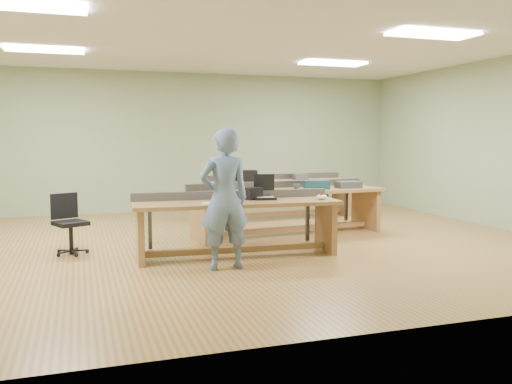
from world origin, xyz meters
TOP-DOWN VIEW (x-y plane):
  - floor at (0.00, 0.00)m, footprint 10.00×10.00m
  - ceiling at (0.00, 0.00)m, footprint 10.00×10.00m
  - wall_back at (0.00, 4.00)m, footprint 10.00×0.04m
  - wall_front at (0.00, -4.00)m, footprint 10.00×0.04m
  - wall_right at (5.00, 0.00)m, footprint 0.04×8.00m
  - fluor_panels at (0.00, 0.00)m, footprint 6.20×3.50m
  - workbench_front at (-0.05, -0.85)m, footprint 2.79×0.87m
  - workbench_mid at (1.20, 0.46)m, footprint 3.32×1.18m
  - workbench_back at (1.75, 2.28)m, footprint 3.03×0.95m
  - person at (-0.38, -1.49)m, footprint 0.65×0.45m
  - laptop_base at (0.38, -0.80)m, footprint 0.33×0.29m
  - laptop_screen at (0.40, -0.69)m, footprint 0.29×0.07m
  - keyboard at (-0.36, -1.15)m, footprint 0.45×0.22m
  - trackball_mouse at (1.11, -1.06)m, footprint 0.15×0.18m
  - camera_bag at (0.22, -0.74)m, footprint 0.28×0.24m
  - task_chair at (-2.19, 0.00)m, footprint 0.60×0.60m
  - parts_bin_teal at (1.72, 0.45)m, footprint 0.46×0.38m
  - parts_bin_grey at (2.29, 0.41)m, footprint 0.41×0.27m
  - mug at (1.37, 0.48)m, footprint 0.16×0.16m
  - drinks_can at (0.91, 0.44)m, footprint 0.06×0.06m
  - storage_box_back at (1.06, 2.28)m, footprint 0.40×0.30m
  - tray_back at (2.23, 2.35)m, footprint 0.29×0.22m

SIDE VIEW (x-z plane):
  - floor at x=0.00m, z-range 0.00..0.00m
  - task_chair at x=-2.19m, z-range -0.11..0.72m
  - workbench_front at x=-0.05m, z-range 0.12..0.98m
  - workbench_back at x=1.75m, z-range 0.13..0.99m
  - workbench_mid at x=1.20m, z-range 0.13..0.99m
  - keyboard at x=-0.36m, z-range 0.75..0.77m
  - laptop_base at x=0.38m, z-range 0.75..0.78m
  - trackball_mouse at x=1.11m, z-range 0.75..0.82m
  - mug at x=1.37m, z-range 0.75..0.85m
  - parts_bin_grey at x=2.29m, z-range 0.75..0.86m
  - drinks_can at x=0.91m, z-range 0.75..0.86m
  - tray_back at x=2.23m, z-range 0.75..0.86m
  - parts_bin_teal at x=1.72m, z-range 0.75..0.89m
  - camera_bag at x=0.22m, z-range 0.75..0.91m
  - person at x=-0.38m, z-range 0.00..1.71m
  - storage_box_back at x=1.06m, z-range 0.75..0.97m
  - laptop_screen at x=0.40m, z-range 0.86..1.09m
  - wall_back at x=0.00m, z-range 0.00..3.00m
  - wall_front at x=0.00m, z-range 0.00..3.00m
  - wall_right at x=5.00m, z-range 0.00..3.00m
  - fluor_panels at x=0.00m, z-range 2.96..2.99m
  - ceiling at x=0.00m, z-range 3.00..3.00m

